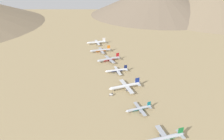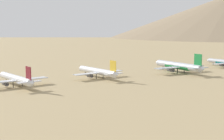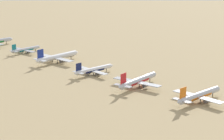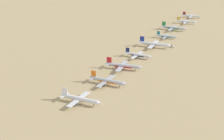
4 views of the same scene
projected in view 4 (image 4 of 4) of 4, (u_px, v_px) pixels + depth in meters
The scene contains 11 objects.
ground_plane at pixel (153, 47), 608.76m from camera, with size 2760.35×2760.35×0.00m, color tan.
parked_jet_0 at pixel (80, 99), 416.37m from camera, with size 52.64×43.00×15.20m.
parked_jet_1 at pixel (107, 81), 465.09m from camera, with size 51.68×42.25×14.94m.
parked_jet_2 at pixel (123, 66), 514.13m from camera, with size 53.61×43.41×15.50m.
parked_jet_3 at pixel (138, 55), 559.02m from camera, with size 45.16×36.98×13.09m.
parked_jet_4 at pixel (154, 44), 606.12m from camera, with size 56.00×45.57×16.14m.
parked_jet_5 at pixel (166, 36), 654.15m from camera, with size 39.50×32.17×11.39m.
parked_jet_6 at pixel (173, 28), 703.71m from camera, with size 50.82×41.55×14.69m.
parked_jet_7 at pixel (186, 22), 751.57m from camera, with size 43.37×35.20×12.51m.
parked_jet_8 at pixel (192, 16), 796.63m from camera, with size 43.19×34.99×12.48m.
service_truck at pixel (172, 46), 605.99m from camera, with size 5.68×4.37×3.90m.
Camera 4 is at (109.77, -574.43, 185.72)m, focal length 60.24 mm.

